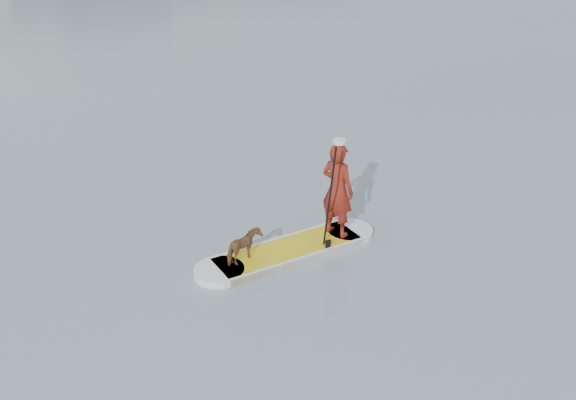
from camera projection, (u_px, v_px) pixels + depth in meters
ground at (37, 273)px, 10.08m from camera, size 140.00×140.00×0.00m
paddleboard at (288, 251)px, 10.58m from camera, size 3.30×0.83×0.12m
paddler at (338, 190)px, 10.62m from camera, size 0.57×0.70×1.65m
white_cap at (339, 141)px, 10.24m from camera, size 0.22×0.22×0.07m
dog at (244, 247)px, 10.07m from camera, size 0.68×0.47×0.53m
paddle at (329, 211)px, 10.26m from camera, size 0.10×0.30×2.00m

